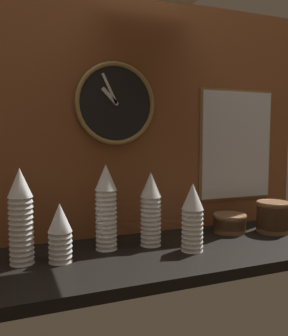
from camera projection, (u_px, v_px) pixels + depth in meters
ground_plane at (175, 252)px, 1.42m from camera, size 1.60×0.56×0.04m
wall_tiled_back at (150, 118)px, 1.62m from camera, size 1.60×0.03×1.05m
cup_stack_center at (151, 209)px, 1.44m from camera, size 0.09×0.09×0.30m
cup_stack_center_right at (192, 217)px, 1.37m from camera, size 0.09×0.09×0.26m
cup_stack_center_left at (106, 207)px, 1.39m from camera, size 0.09×0.09×0.34m
cup_stack_left at (60, 233)px, 1.25m from camera, size 0.09×0.09×0.21m
cup_stack_far_left at (21, 216)px, 1.23m from camera, size 0.09×0.09×0.34m
bowl_stack_right at (230, 222)px, 1.64m from camera, size 0.15×0.15×0.09m
bowl_stack_far_right at (273, 216)px, 1.64m from camera, size 0.15×0.15×0.14m
wall_clock at (116, 104)px, 1.52m from camera, size 0.35×0.03×0.35m
menu_board at (237, 145)px, 1.78m from camera, size 0.42×0.01×0.55m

